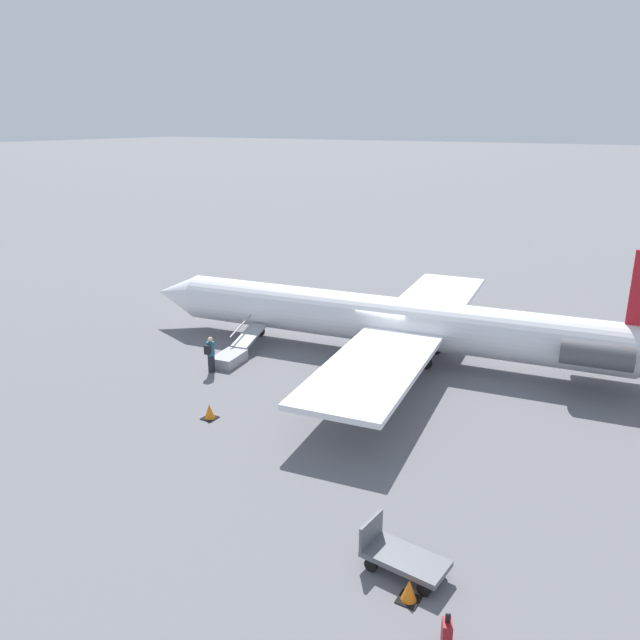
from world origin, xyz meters
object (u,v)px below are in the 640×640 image
Objects in this scene: passenger at (210,352)px; luggage_cart at (401,556)px; suitcase at (447,633)px; boarding_stairs at (233,354)px; airplane_main at (405,322)px.

luggage_cart is (-13.13, 7.94, -0.54)m from passenger.
passenger reaches higher than suitcase.
boarding_stairs is at bearing -31.37° from luggage_cart.
passenger is at bearing 34.76° from airplane_main.
passenger is at bearing -32.77° from suitcase.
airplane_main is 8.59m from boarding_stairs.
luggage_cart is at bearing 105.46° from airplane_main.
boarding_stairs is at bearing -37.08° from suitcase.
suitcase is at bearing -134.73° from boarding_stairs.
boarding_stairs reaches higher than luggage_cart.
boarding_stairs is 18.83m from suitcase.
luggage_cart is at bearing -133.89° from boarding_stairs.
boarding_stairs is at bearing -6.96° from passenger.
boarding_stairs is 1.80× the size of luggage_cart.
airplane_main is 15.66m from luggage_cart.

